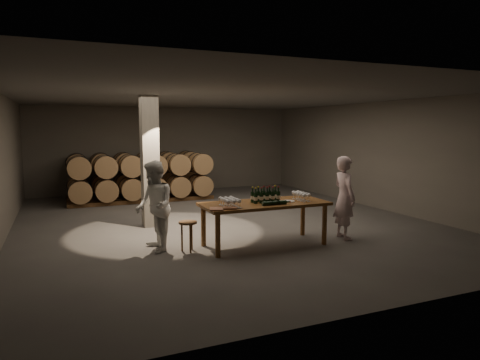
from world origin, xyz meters
name	(u,v)px	position (x,y,z in m)	size (l,w,h in m)	color
room	(150,162)	(-1.80, 0.20, 1.60)	(12.00, 12.00, 12.00)	#4B4846
tasting_table	(265,207)	(0.00, -2.50, 0.80)	(2.60, 1.10, 0.90)	brown
barrel_stack_back	(136,173)	(-1.35, 5.20, 0.83)	(4.70, 0.95, 1.57)	brown
barrel_stack_front	(143,177)	(-1.35, 3.80, 0.83)	(4.70, 0.95, 1.57)	brown
bottle_cluster	(265,196)	(0.04, -2.47, 1.02)	(0.60, 0.23, 0.33)	black
lying_bottles	(275,203)	(0.06, -2.84, 0.94)	(0.63, 0.08, 0.08)	black
glass_cluster_left	(230,200)	(-0.82, -2.62, 1.02)	(0.30, 0.52, 0.17)	silver
glass_cluster_right	(301,194)	(0.84, -2.55, 1.03)	(0.20, 0.53, 0.18)	silver
plate	(289,201)	(0.51, -2.59, 0.91)	(0.26, 0.26, 0.01)	silver
notebook_near	(230,208)	(-0.92, -2.88, 0.92)	(0.25, 0.20, 0.03)	brown
notebook_corner	(216,209)	(-1.18, -2.85, 0.91)	(0.24, 0.31, 0.03)	brown
pen	(239,208)	(-0.75, -2.93, 0.91)	(0.01, 0.01, 0.15)	black
stool	(188,227)	(-1.58, -2.31, 0.49)	(0.36, 0.36, 0.60)	brown
person_man	(344,198)	(1.86, -2.67, 0.91)	(0.66, 0.44, 1.82)	silver
person_woman	(154,206)	(-2.17, -2.04, 0.90)	(0.87, 0.68, 1.79)	white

